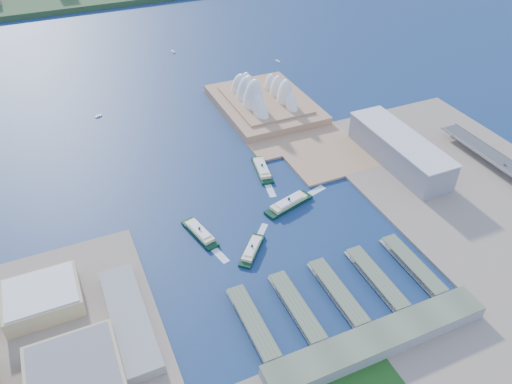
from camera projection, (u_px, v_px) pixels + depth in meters
name	position (u px, v px, depth m)	size (l,w,h in m)	color
ground	(286.00, 248.00, 504.65)	(3000.00, 3000.00, 0.00)	#10244B
east_land	(503.00, 214.00, 544.85)	(240.00, 500.00, 3.00)	gray
peninsula	(272.00, 113.00, 727.17)	(135.00, 220.00, 3.00)	#A87E5C
opera_house	(265.00, 89.00, 722.36)	(134.00, 180.00, 58.00)	white
toaster_building	(399.00, 150.00, 613.17)	(45.00, 155.00, 35.00)	gray
ferry_wharves	(337.00, 293.00, 451.89)	(184.00, 90.00, 9.30)	#56634A
terminal_building	(378.00, 341.00, 406.01)	(200.00, 28.00, 12.00)	gray
ferry_a	(200.00, 231.00, 517.60)	(13.80, 54.20, 10.25)	black
ferry_b	(262.00, 168.00, 609.19)	(14.51, 57.01, 10.78)	black
ferry_c	(252.00, 248.00, 497.96)	(12.35, 48.50, 9.17)	black
ferry_d	(289.00, 202.00, 555.26)	(15.51, 60.91, 11.52)	black
boat_b	(98.00, 116.00, 721.49)	(3.21, 9.18, 2.48)	white
boat_c	(278.00, 61.00, 880.60)	(3.16, 10.83, 2.44)	white
boat_e	(173.00, 51.00, 915.08)	(3.95, 12.43, 3.05)	white
car_c	(505.00, 165.00, 596.08)	(1.73, 4.27, 1.24)	slate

